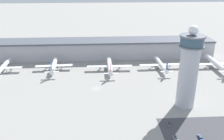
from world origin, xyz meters
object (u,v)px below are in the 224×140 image
(service_truck_catering, at_px, (188,89))
(car_green_van, at_px, (169,124))
(car_navy_sedan, at_px, (200,137))
(airplane_gate_delta, at_px, (110,66))
(airplane_gate_charlie, at_px, (54,65))
(airplane_gate_echo, at_px, (161,65))
(airplane_gate_bravo, at_px, (2,68))
(airplane_gate_foxtrot, at_px, (216,64))
(car_silver_sedan, at_px, (176,138))
(control_tower, at_px, (189,69))

(service_truck_catering, height_order, car_green_van, service_truck_catering)
(service_truck_catering, bearing_deg, car_green_van, -121.06)
(car_navy_sedan, bearing_deg, car_green_van, 135.59)
(airplane_gate_delta, distance_m, car_navy_sedan, 104.31)
(airplane_gate_charlie, distance_m, airplane_gate_echo, 92.99)
(airplane_gate_bravo, bearing_deg, car_navy_sedan, -35.90)
(airplane_gate_foxtrot, distance_m, car_silver_sedan, 115.01)
(control_tower, bearing_deg, airplane_gate_foxtrot, 51.78)
(airplane_gate_delta, distance_m, service_truck_catering, 68.13)
(airplane_gate_delta, height_order, car_green_van, airplane_gate_delta)
(airplane_gate_foxtrot, relative_size, car_silver_sedan, 8.90)
(car_green_van, bearing_deg, airplane_gate_foxtrot, 52.09)
(airplane_gate_foxtrot, height_order, car_silver_sedan, airplane_gate_foxtrot)
(airplane_gate_delta, bearing_deg, airplane_gate_charlie, 175.41)
(airplane_gate_delta, xyz_separation_m, airplane_gate_foxtrot, (93.62, -0.11, 0.15))
(car_green_van, bearing_deg, control_tower, 53.03)
(car_silver_sedan, bearing_deg, airplane_gate_bravo, 141.17)
(car_green_van, bearing_deg, airplane_gate_echo, 79.51)
(airplane_gate_echo, relative_size, car_navy_sedan, 8.06)
(car_silver_sedan, bearing_deg, airplane_gate_delta, 107.13)
(airplane_gate_delta, xyz_separation_m, car_silver_sedan, (29.42, -95.46, -3.77))
(airplane_gate_echo, xyz_separation_m, car_navy_sedan, (-2.51, -96.36, -3.71))
(car_silver_sedan, bearing_deg, car_navy_sedan, 1.15)
(car_navy_sedan, xyz_separation_m, car_green_van, (-12.98, 12.72, 0.03))
(airplane_gate_delta, bearing_deg, car_green_van, -70.34)
(airplane_gate_charlie, bearing_deg, airplane_gate_bravo, -176.12)
(car_navy_sedan, distance_m, car_silver_sedan, 13.04)
(airplane_gate_charlie, bearing_deg, car_green_van, -48.10)
(airplane_gate_foxtrot, bearing_deg, car_navy_sedan, -118.29)
(airplane_gate_delta, bearing_deg, airplane_gate_echo, 1.48)
(control_tower, height_order, car_navy_sedan, control_tower)
(car_silver_sedan, bearing_deg, car_green_van, 89.78)
(airplane_gate_bravo, distance_m, service_truck_catering, 151.17)
(airplane_gate_echo, bearing_deg, car_silver_sedan, -99.14)
(airplane_gate_foxtrot, relative_size, car_green_van, 9.22)
(airplane_gate_charlie, relative_size, airplane_gate_delta, 0.87)
(service_truck_catering, xyz_separation_m, car_navy_sedan, (-12.62, -55.23, -0.46))
(airplane_gate_echo, xyz_separation_m, car_green_van, (-15.49, -83.64, -3.68))
(car_silver_sedan, bearing_deg, service_truck_catering, 65.19)
(control_tower, relative_size, airplane_gate_delta, 1.34)
(car_navy_sedan, bearing_deg, airplane_gate_foxtrot, 61.71)
(control_tower, height_order, airplane_gate_foxtrot, control_tower)
(airplane_gate_echo, distance_m, service_truck_catering, 42.48)
(control_tower, bearing_deg, car_silver_sedan, -114.90)
(car_navy_sedan, xyz_separation_m, car_silver_sedan, (-13.03, -0.26, 0.06))
(car_silver_sedan, bearing_deg, airplane_gate_charlie, 127.93)
(service_truck_catering, distance_m, car_navy_sedan, 56.65)
(airplane_gate_delta, xyz_separation_m, car_navy_sedan, (42.45, -95.20, -3.83))
(airplane_gate_bravo, height_order, service_truck_catering, airplane_gate_bravo)
(airplane_gate_bravo, height_order, car_green_van, airplane_gate_bravo)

